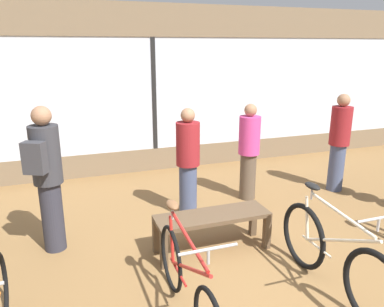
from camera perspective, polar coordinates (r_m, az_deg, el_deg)
ground_plane at (r=4.20m, az=9.09°, el=-19.63°), size 24.00×24.00×0.00m
shop_back_wall at (r=7.36m, az=-5.86°, el=9.78°), size 12.00×0.08×3.20m
bicycle_left at (r=3.55m, az=-0.76°, el=-19.20°), size 0.46×1.76×1.02m
bicycle_right at (r=4.14m, az=20.77°, el=-14.49°), size 0.46×1.79×1.06m
display_bench at (r=4.62m, az=3.11°, el=-10.21°), size 1.40×0.44×0.48m
customer_near_rack at (r=6.07m, az=8.66°, el=0.47°), size 0.48×0.48×1.57m
customer_by_window at (r=6.82m, az=21.51°, el=1.79°), size 0.48×0.48×1.68m
customer_mid_floor at (r=5.38m, az=-0.62°, el=-1.15°), size 0.38×0.38×1.61m
customer_near_bench at (r=4.72m, az=-21.20°, el=-3.15°), size 0.47×0.56×1.79m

